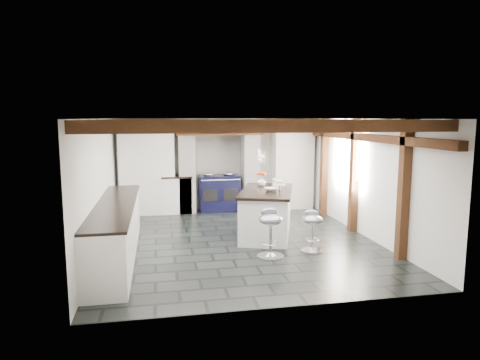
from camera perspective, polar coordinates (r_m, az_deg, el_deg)
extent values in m
plane|color=black|center=(8.27, -0.16, -7.98)|extent=(6.00, 6.00, 0.00)
plane|color=silver|center=(10.96, -3.08, 2.17)|extent=(5.00, 0.00, 5.00)
plane|color=silver|center=(7.95, -18.16, -0.56)|extent=(0.00, 6.00, 6.00)
plane|color=silver|center=(8.83, 15.99, 0.38)|extent=(0.00, 6.00, 6.00)
plane|color=white|center=(7.94, -0.17, 8.17)|extent=(6.00, 6.00, 0.00)
cube|color=white|center=(10.61, -7.14, 0.82)|extent=(0.40, 0.60, 1.90)
cube|color=white|center=(10.83, 1.34, 1.04)|extent=(0.40, 0.60, 1.90)
cube|color=#4E2C16|center=(10.61, -2.89, 6.51)|extent=(2.10, 0.65, 0.18)
cube|color=white|center=(10.60, -2.90, 7.35)|extent=(2.00, 0.60, 0.31)
cube|color=black|center=(10.29, -2.65, 6.80)|extent=(1.00, 0.03, 0.22)
cube|color=silver|center=(10.27, -2.63, 6.79)|extent=(0.90, 0.01, 0.14)
cube|color=white|center=(10.58, -12.28, 0.95)|extent=(1.30, 0.58, 2.00)
cube|color=white|center=(11.11, 6.90, 1.42)|extent=(1.00, 0.58, 2.00)
cube|color=white|center=(7.47, -16.19, -6.59)|extent=(0.60, 3.80, 0.88)
cube|color=black|center=(7.37, -16.33, -3.12)|extent=(0.64, 3.80, 0.04)
cube|color=white|center=(10.67, -8.43, -1.93)|extent=(0.70, 0.60, 0.88)
cube|color=black|center=(10.60, -8.48, 0.52)|extent=(0.74, 0.64, 0.04)
cube|color=#4E2C16|center=(8.72, 15.73, 5.58)|extent=(0.15, 5.80, 0.14)
plane|color=white|center=(9.31, 14.32, 3.31)|extent=(0.00, 0.90, 0.90)
cube|color=#4E2C16|center=(5.40, 5.00, 7.14)|extent=(5.00, 0.16, 0.16)
cube|color=#4E2C16|center=(6.24, 2.82, 7.31)|extent=(5.00, 0.16, 0.16)
cube|color=#4E2C16|center=(7.09, 1.15, 7.43)|extent=(5.00, 0.16, 0.16)
cube|color=#4E2C16|center=(7.94, -0.17, 7.52)|extent=(5.00, 0.16, 0.16)
cube|color=#4E2C16|center=(8.79, -1.22, 7.59)|extent=(5.00, 0.16, 0.16)
cube|color=#4E2C16|center=(9.65, -2.10, 7.65)|extent=(5.00, 0.16, 0.16)
cube|color=#4E2C16|center=(10.50, -2.83, 7.70)|extent=(5.00, 0.16, 0.16)
cube|color=#4E2C16|center=(7.41, 21.00, -1.32)|extent=(0.15, 0.15, 2.30)
cube|color=#4E2C16|center=(8.97, 14.96, 0.54)|extent=(0.15, 0.15, 2.30)
cube|color=#4E2C16|center=(10.42, 11.15, 1.71)|extent=(0.15, 0.15, 2.30)
cylinder|color=black|center=(7.99, 3.09, 5.51)|extent=(0.01, 0.01, 0.56)
cylinder|color=white|center=(8.02, 3.07, 3.15)|extent=(0.09, 0.09, 0.22)
cylinder|color=black|center=(8.30, 2.92, 5.61)|extent=(0.01, 0.01, 0.56)
cylinder|color=white|center=(8.32, 2.91, 3.34)|extent=(0.09, 0.09, 0.22)
cylinder|color=black|center=(8.60, 2.77, 5.71)|extent=(0.01, 0.01, 0.56)
cylinder|color=white|center=(8.62, 2.76, 3.51)|extent=(0.09, 0.09, 0.22)
cube|color=black|center=(10.74, -2.82, -1.73)|extent=(1.00, 0.60, 0.90)
ellipsoid|color=silver|center=(10.64, -4.17, 0.78)|extent=(0.28, 0.28, 0.11)
ellipsoid|color=silver|center=(10.71, -1.51, 0.85)|extent=(0.28, 0.28, 0.11)
cylinder|color=silver|center=(10.37, -2.59, -0.01)|extent=(0.95, 0.03, 0.03)
cube|color=black|center=(10.42, -3.95, -2.05)|extent=(0.35, 0.02, 0.30)
cube|color=black|center=(10.49, -1.24, -1.96)|extent=(0.35, 0.02, 0.30)
cube|color=white|center=(8.48, 3.54, -4.55)|extent=(1.42, 1.96, 0.87)
cube|color=black|center=(8.39, 3.57, -1.50)|extent=(1.52, 2.07, 0.05)
imported|color=white|center=(8.87, 2.88, -0.19)|extent=(0.23, 0.23, 0.19)
ellipsoid|color=red|center=(8.85, 2.89, 0.79)|extent=(0.20, 0.20, 0.12)
cylinder|color=white|center=(8.71, 4.73, -0.41)|extent=(0.12, 0.12, 0.18)
imported|color=white|center=(8.28, 4.19, -1.25)|extent=(0.32, 0.32, 0.06)
cylinder|color=white|center=(8.42, 5.27, -0.99)|extent=(0.05, 0.05, 0.10)
cylinder|color=white|center=(8.41, 5.27, -0.60)|extent=(0.22, 0.22, 0.01)
cylinder|color=#D2B28D|center=(8.40, 5.28, -0.32)|extent=(0.17, 0.17, 0.07)
cylinder|color=silver|center=(7.68, 9.55, -9.28)|extent=(0.39, 0.39, 0.03)
cone|color=silver|center=(7.66, 9.55, -9.00)|extent=(0.18, 0.18, 0.07)
cylinder|color=silver|center=(7.60, 9.60, -7.25)|extent=(0.04, 0.04, 0.49)
torus|color=silver|center=(7.62, 9.58, -7.84)|extent=(0.25, 0.25, 0.02)
ellipsoid|color=gray|center=(7.53, 9.65, -5.22)|extent=(0.46, 0.46, 0.16)
ellipsoid|color=gray|center=(7.59, 9.65, -4.40)|extent=(0.27, 0.18, 0.14)
cylinder|color=silver|center=(7.29, 4.07, -10.12)|extent=(0.45, 0.45, 0.03)
cone|color=silver|center=(7.28, 4.07, -9.78)|extent=(0.20, 0.20, 0.08)
cylinder|color=silver|center=(7.20, 4.10, -7.71)|extent=(0.05, 0.05, 0.56)
torus|color=silver|center=(7.22, 4.09, -8.40)|extent=(0.28, 0.28, 0.02)
ellipsoid|color=gray|center=(7.12, 4.12, -5.27)|extent=(0.42, 0.42, 0.18)
ellipsoid|color=gray|center=(7.19, 3.96, -4.30)|extent=(0.29, 0.13, 0.16)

